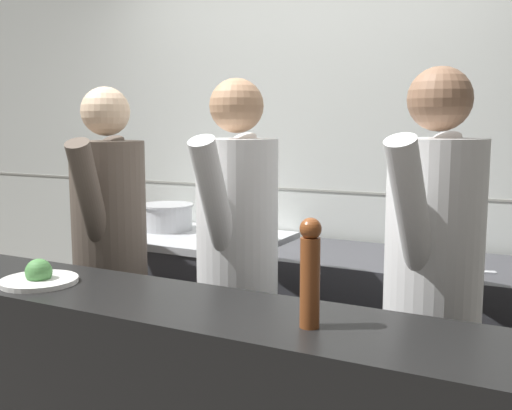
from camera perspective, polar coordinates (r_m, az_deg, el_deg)
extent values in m
cube|color=silver|center=(3.55, 4.78, 3.92)|extent=(8.00, 0.06, 2.60)
cube|color=gray|center=(3.53, 4.56, 1.46)|extent=(8.00, 0.00, 0.01)
cube|color=#38383D|center=(3.59, -5.34, -10.23)|extent=(0.94, 0.70, 0.86)
cube|color=#B7BABF|center=(3.48, -5.43, -3.18)|extent=(0.96, 0.71, 0.04)
cube|color=#B7BABF|center=(3.31, -8.55, -10.69)|extent=(0.85, 0.03, 0.10)
cube|color=#38383D|center=(3.14, 13.68, -12.88)|extent=(1.33, 0.65, 0.88)
cylinder|color=#B7BABF|center=(3.65, -8.50, -1.15)|extent=(0.30, 0.30, 0.16)
cylinder|color=#B7BABF|center=(3.64, -8.52, -0.01)|extent=(0.32, 0.32, 0.01)
cylinder|color=#B7BABF|center=(3.28, -1.74, -1.93)|extent=(0.24, 0.24, 0.17)
cylinder|color=#B7BABF|center=(3.26, -1.75, -0.54)|extent=(0.26, 0.26, 0.01)
cone|color=#B7BABF|center=(3.03, 15.83, -4.18)|extent=(0.28, 0.28, 0.08)
cube|color=#B7BABF|center=(2.83, 19.28, -5.97)|extent=(0.26, 0.11, 0.01)
cube|color=black|center=(2.81, 15.50, -5.80)|extent=(0.11, 0.06, 0.02)
cylinder|color=white|center=(2.34, -19.95, -6.81)|extent=(0.28, 0.28, 0.02)
sphere|color=#4C8C47|center=(2.33, -19.99, -6.01)|extent=(0.10, 0.10, 0.10)
cylinder|color=brown|center=(1.72, 5.16, -7.40)|extent=(0.06, 0.06, 0.26)
sphere|color=brown|center=(1.68, 5.22, -2.26)|extent=(0.06, 0.06, 0.06)
cube|color=black|center=(3.08, -13.39, -14.10)|extent=(0.34, 0.28, 0.80)
cylinder|color=brown|center=(2.89, -13.84, -0.58)|extent=(0.44, 0.44, 0.66)
sphere|color=beige|center=(2.87, -14.15, 8.65)|extent=(0.23, 0.23, 0.23)
cylinder|color=brown|center=(3.07, -12.51, 1.39)|extent=(0.21, 0.35, 0.55)
cylinder|color=brown|center=(2.70, -15.47, 0.42)|extent=(0.21, 0.35, 0.55)
cube|color=black|center=(2.77, -1.75, -16.40)|extent=(0.32, 0.22, 0.81)
cylinder|color=white|center=(2.55, -1.82, -1.15)|extent=(0.38, 0.38, 0.67)
sphere|color=tan|center=(2.53, -1.86, 9.44)|extent=(0.23, 0.23, 0.23)
cylinder|color=white|center=(2.73, -0.08, 1.09)|extent=(0.14, 0.34, 0.56)
cylinder|color=white|center=(2.36, -3.85, 0.01)|extent=(0.14, 0.34, 0.56)
cylinder|color=white|center=(2.27, 16.65, -2.39)|extent=(0.41, 0.41, 0.67)
sphere|color=#8C664C|center=(2.24, 17.12, 9.63)|extent=(0.23, 0.23, 0.23)
cylinder|color=white|center=(2.45, 18.44, 0.14)|extent=(0.16, 0.35, 0.56)
cylinder|color=white|center=(2.07, 14.68, -1.07)|extent=(0.16, 0.35, 0.56)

